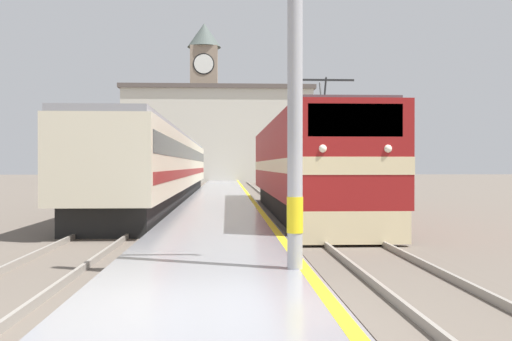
% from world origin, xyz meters
% --- Properties ---
extents(ground_plane, '(200.00, 200.00, 0.00)m').
position_xyz_m(ground_plane, '(0.00, 30.00, 0.00)').
color(ground_plane, '#60564C').
extents(platform, '(3.50, 140.00, 0.29)m').
position_xyz_m(platform, '(0.00, 25.00, 0.14)').
color(platform, gray).
rests_on(platform, ground).
extents(rail_track_near, '(2.84, 140.00, 0.16)m').
position_xyz_m(rail_track_near, '(3.41, 25.00, 0.03)').
color(rail_track_near, '#60564C').
rests_on(rail_track_near, ground).
extents(rail_track_far, '(2.84, 140.00, 0.16)m').
position_xyz_m(rail_track_far, '(-3.11, 25.00, 0.03)').
color(rail_track_far, '#60564C').
rests_on(rail_track_far, ground).
extents(locomotive_train, '(2.92, 19.70, 4.81)m').
position_xyz_m(locomotive_train, '(3.41, 16.60, 1.96)').
color(locomotive_train, black).
rests_on(locomotive_train, ground).
extents(passenger_train, '(2.92, 36.06, 3.62)m').
position_xyz_m(passenger_train, '(-3.11, 26.19, 1.96)').
color(passenger_train, black).
rests_on(passenger_train, ground).
extents(catenary_mast, '(2.28, 0.27, 8.31)m').
position_xyz_m(catenary_mast, '(1.50, 2.41, 4.41)').
color(catenary_mast, '#9E9EA3').
rests_on(catenary_mast, platform).
extents(clock_tower, '(4.57, 4.57, 21.51)m').
position_xyz_m(clock_tower, '(-2.72, 74.72, 11.49)').
color(clock_tower, gray).
rests_on(clock_tower, ground).
extents(station_building, '(22.88, 6.69, 11.48)m').
position_xyz_m(station_building, '(-0.70, 64.66, 5.77)').
color(station_building, beige).
rests_on(station_building, ground).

